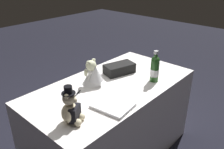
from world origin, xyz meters
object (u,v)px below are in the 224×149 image
object	(u,v)px
teddy_bear_groom	(71,109)
signing_pen	(77,94)
champagne_bottle	(155,69)
gift_case_black	(119,69)
teddy_bear_bride	(93,74)
guestbook	(113,105)

from	to	relation	value
teddy_bear_groom	signing_pen	size ratio (longest dim) A/B	1.92
champagne_bottle	gift_case_black	xyz separation A→B (m)	(-0.08, 0.35, -0.08)
teddy_bear_bride	gift_case_black	world-z (taller)	teddy_bear_bride
teddy_bear_bride	teddy_bear_groom	bearing A→B (deg)	-148.32
guestbook	teddy_bear_bride	bearing A→B (deg)	60.55
champagne_bottle	gift_case_black	distance (m)	0.37
teddy_bear_bride	gift_case_black	distance (m)	0.34
signing_pen	teddy_bear_bride	bearing A→B (deg)	9.70
teddy_bear_bride	champagne_bottle	world-z (taller)	champagne_bottle
signing_pen	gift_case_black	xyz separation A→B (m)	(0.56, 0.02, 0.04)
teddy_bear_bride	signing_pen	distance (m)	0.24
gift_case_black	guestbook	bearing A→B (deg)	-144.19
teddy_bear_groom	teddy_bear_bride	distance (m)	0.56
champagne_bottle	teddy_bear_groom	bearing A→B (deg)	175.25
signing_pen	gift_case_black	size ratio (longest dim) A/B	0.44
teddy_bear_groom	gift_case_black	size ratio (longest dim) A/B	0.84
teddy_bear_bride	signing_pen	xyz separation A→B (m)	(-0.22, -0.04, -0.10)
guestbook	champagne_bottle	bearing A→B (deg)	-6.24
teddy_bear_bride	guestbook	xyz separation A→B (m)	(-0.16, -0.38, -0.09)
champagne_bottle	guestbook	world-z (taller)	champagne_bottle
teddy_bear_groom	gift_case_black	distance (m)	0.86
teddy_bear_groom	gift_case_black	bearing A→B (deg)	18.53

